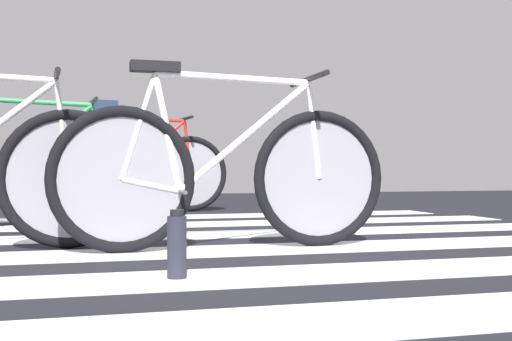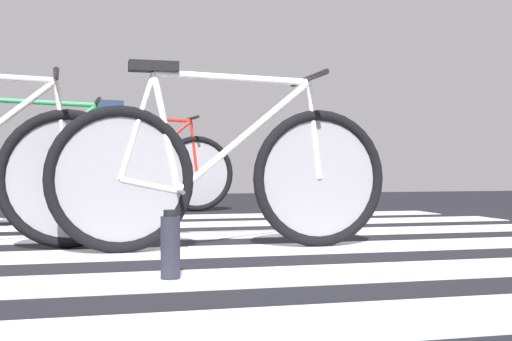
# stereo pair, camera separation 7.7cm
# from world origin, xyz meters

# --- Properties ---
(ground) EXTENTS (18.00, 14.00, 0.02)m
(ground) POSITION_xyz_m (0.00, 0.00, 0.01)
(ground) COLOR black
(crosswalk_markings) EXTENTS (5.43, 5.01, 0.00)m
(crosswalk_markings) POSITION_xyz_m (0.04, -0.11, 0.02)
(crosswalk_markings) COLOR silver
(crosswalk_markings) RESTS_ON ground
(bicycle_1_of_4) EXTENTS (1.74, 0.52, 0.93)m
(bicycle_1_of_4) POSITION_xyz_m (0.14, -0.06, 0.41)
(bicycle_1_of_4) COLOR black
(bicycle_1_of_4) RESTS_ON ground
(bicycle_3_of_4) EXTENTS (1.74, 0.52, 0.93)m
(bicycle_3_of_4) POSITION_xyz_m (-0.92, 1.45, 0.41)
(bicycle_3_of_4) COLOR black
(bicycle_3_of_4) RESTS_ON ground
(bicycle_4_of_4) EXTENTS (1.73, 0.52, 0.93)m
(bicycle_4_of_4) POSITION_xyz_m (-0.06, 2.79, 0.41)
(bicycle_4_of_4) COLOR black
(bicycle_4_of_4) RESTS_ON ground
(cyclist_4_of_4) EXTENTS (0.36, 0.43, 1.01)m
(cyclist_4_of_4) POSITION_xyz_m (-0.37, 2.76, 0.67)
(cyclist_4_of_4) COLOR beige
(cyclist_4_of_4) RESTS_ON ground
(water_bottle) EXTENTS (0.07, 0.07, 0.26)m
(water_bottle) POSITION_xyz_m (-0.21, -0.86, 0.14)
(water_bottle) COLOR #242532
(water_bottle) RESTS_ON ground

